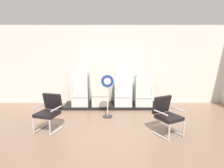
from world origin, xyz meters
TOP-DOWN VIEW (x-y plane):
  - ground at (0.00, 0.00)m, footprint 12.00×10.00m
  - back_wall at (0.00, 3.66)m, footprint 11.76×0.12m
  - display_plinth at (0.00, 3.02)m, footprint 3.72×0.95m
  - refrigerator_0 at (-1.20, 2.91)m, footprint 0.61×0.67m
  - refrigerator_1 at (-0.44, 2.93)m, footprint 0.64×0.70m
  - refrigerator_2 at (0.42, 2.88)m, footprint 0.65×0.61m
  - refrigerator_3 at (1.20, 2.92)m, footprint 0.63×0.69m
  - armchair_left at (-1.76, 0.86)m, footprint 0.75×0.81m
  - armchair_right at (1.45, 0.57)m, footprint 0.82×0.86m
  - sign_stand at (-0.15, 1.85)m, footprint 0.40×0.32m

SIDE VIEW (x-z plane):
  - ground at x=0.00m, z-range -0.05..0.00m
  - display_plinth at x=0.00m, z-range 0.00..0.11m
  - armchair_left at x=-1.76m, z-range 0.06..1.07m
  - armchair_right at x=1.45m, z-range 0.06..1.07m
  - sign_stand at x=-0.15m, z-range -0.06..1.36m
  - refrigerator_3 at x=1.20m, z-range 0.14..1.50m
  - refrigerator_0 at x=-1.20m, z-range 0.15..1.60m
  - refrigerator_2 at x=0.42m, z-range 0.15..1.62m
  - refrigerator_1 at x=-0.44m, z-range 0.16..1.74m
  - back_wall at x=0.00m, z-range 0.01..3.20m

